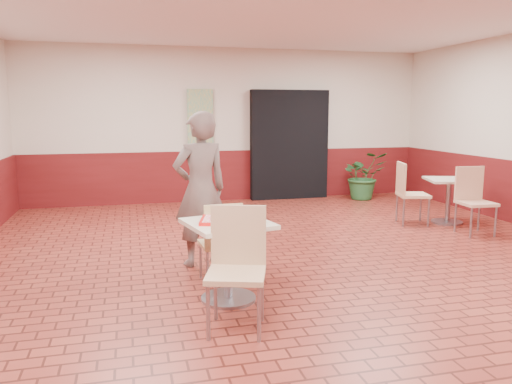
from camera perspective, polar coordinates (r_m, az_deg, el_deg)
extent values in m
cube|color=maroon|center=(5.48, 7.68, -9.83)|extent=(8.00, 10.00, 0.01)
cube|color=beige|center=(10.00, -2.98, 7.62)|extent=(8.00, 0.01, 3.00)
cube|color=#551011|center=(10.05, -2.91, 1.91)|extent=(8.00, 0.04, 1.00)
cube|color=black|center=(10.20, 3.82, 5.39)|extent=(1.60, 0.22, 2.20)
cube|color=gray|center=(9.83, -6.38, 8.13)|extent=(0.50, 0.03, 1.20)
cube|color=beige|center=(4.67, -3.25, -3.63)|extent=(0.73, 0.73, 0.04)
cylinder|color=gray|center=(4.77, -3.20, -8.12)|extent=(0.08, 0.08, 0.73)
cylinder|color=gray|center=(4.89, -3.17, -12.01)|extent=(0.52, 0.52, 0.03)
cube|color=tan|center=(4.09, -2.30, -9.41)|extent=(0.59, 0.59, 0.04)
cube|color=tan|center=(4.22, -2.02, -4.93)|extent=(0.45, 0.18, 0.51)
cylinder|color=gray|center=(4.02, -5.49, -13.60)|extent=(0.03, 0.03, 0.45)
cylinder|color=gray|center=(3.98, 0.36, -13.80)|extent=(0.03, 0.03, 0.45)
cylinder|color=gray|center=(4.39, -4.64, -11.59)|extent=(0.03, 0.03, 0.45)
cylinder|color=gray|center=(4.35, 0.68, -11.75)|extent=(0.03, 0.03, 0.45)
cube|color=#D4BD7F|center=(5.26, -4.18, -5.94)|extent=(0.42, 0.42, 0.04)
cube|color=#D4BD7F|center=(5.04, -3.71, -3.85)|extent=(0.40, 0.05, 0.44)
cylinder|color=gray|center=(5.52, -2.85, -7.50)|extent=(0.03, 0.03, 0.39)
cylinder|color=gray|center=(5.45, -6.35, -7.78)|extent=(0.03, 0.03, 0.39)
cylinder|color=gray|center=(5.21, -1.85, -8.54)|extent=(0.03, 0.03, 0.39)
cylinder|color=gray|center=(5.13, -5.56, -8.86)|extent=(0.03, 0.03, 0.39)
imported|color=#695751|center=(5.77, -6.38, 0.29)|extent=(0.74, 0.58, 1.78)
cube|color=red|center=(4.66, -3.25, -3.22)|extent=(0.50, 0.39, 0.03)
cube|color=#E18585|center=(4.66, -3.25, -3.04)|extent=(0.45, 0.33, 0.00)
torus|color=#E88A54|center=(4.66, -4.40, -2.81)|extent=(0.14, 0.14, 0.03)
ellipsoid|color=#D0773D|center=(4.63, -2.74, -2.84)|extent=(0.15, 0.08, 0.04)
cube|color=beige|center=(4.62, -2.74, -2.55)|extent=(0.14, 0.07, 0.01)
ellipsoid|color=#AE6E18|center=(4.62, -3.55, -2.98)|extent=(0.04, 0.03, 0.02)
cylinder|color=silver|center=(4.74, -1.92, -2.29)|extent=(0.06, 0.06, 0.08)
cylinder|color=blue|center=(4.74, -1.92, -2.24)|extent=(0.07, 0.07, 0.02)
cube|color=beige|center=(8.52, 21.24, 1.29)|extent=(0.68, 0.68, 0.04)
cylinder|color=gray|center=(8.57, 21.10, -1.08)|extent=(0.08, 0.08, 0.68)
cylinder|color=gray|center=(8.63, 20.97, -3.20)|extent=(0.49, 0.49, 0.03)
cube|color=#E2B588|center=(8.30, 17.52, -0.34)|extent=(0.55, 0.55, 0.04)
cube|color=#E2B588|center=(8.20, 16.24, 1.52)|extent=(0.15, 0.45, 0.50)
cylinder|color=gray|center=(8.22, 19.12, -2.23)|extent=(0.03, 0.03, 0.44)
cylinder|color=gray|center=(8.58, 18.29, -1.72)|extent=(0.03, 0.03, 0.44)
cylinder|color=gray|center=(8.11, 16.52, -2.26)|extent=(0.03, 0.03, 0.44)
cylinder|color=gray|center=(8.47, 15.80, -1.74)|extent=(0.03, 0.03, 0.44)
cube|color=tan|center=(7.91, 23.87, -1.18)|extent=(0.48, 0.48, 0.04)
cube|color=tan|center=(8.03, 23.18, 0.96)|extent=(0.45, 0.06, 0.49)
cylinder|color=gray|center=(7.69, 23.37, -3.26)|extent=(0.03, 0.03, 0.44)
cylinder|color=gray|center=(7.91, 25.70, -3.09)|extent=(0.03, 0.03, 0.44)
cylinder|color=gray|center=(8.00, 21.84, -2.70)|extent=(0.03, 0.03, 0.44)
cylinder|color=gray|center=(8.21, 24.11, -2.55)|extent=(0.03, 0.03, 0.44)
imported|color=#245A2A|center=(10.37, 12.19, 1.86)|extent=(0.91, 0.80, 0.97)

